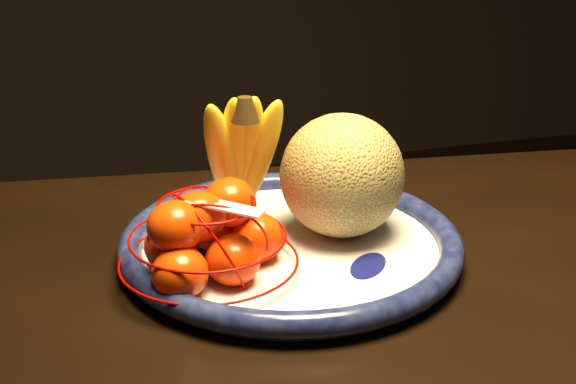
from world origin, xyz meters
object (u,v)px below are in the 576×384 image
object	(u,v)px
banana_bunch	(241,153)
cantaloupe	(342,175)
fruit_bowl	(291,244)
mandarin_bag	(208,237)

from	to	relation	value
banana_bunch	cantaloupe	bearing A→B (deg)	-23.01
banana_bunch	fruit_bowl	bearing A→B (deg)	-55.45
mandarin_bag	cantaloupe	bearing A→B (deg)	17.44
fruit_bowl	cantaloupe	size ratio (longest dim) A/B	2.72
fruit_bowl	cantaloupe	distance (m)	0.09
cantaloupe	mandarin_bag	bearing A→B (deg)	-162.56
cantaloupe	banana_bunch	world-z (taller)	banana_bunch
cantaloupe	banana_bunch	distance (m)	0.11
cantaloupe	mandarin_bag	world-z (taller)	cantaloupe
fruit_bowl	mandarin_bag	distance (m)	0.11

